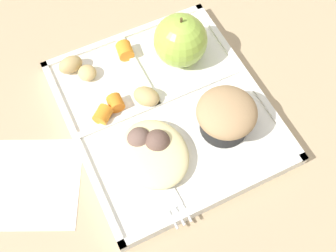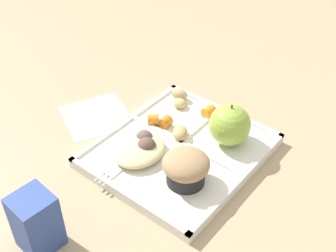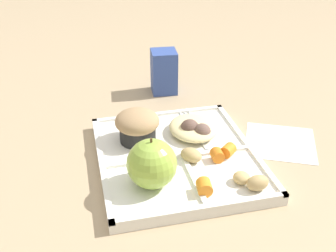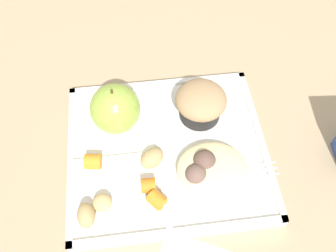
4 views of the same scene
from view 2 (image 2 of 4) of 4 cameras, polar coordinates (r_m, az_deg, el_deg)
name	(u,v)px [view 2 (image 2 of 4)]	position (r m, az deg, el deg)	size (l,w,h in m)	color
ground	(180,155)	(0.83, 1.49, -3.66)	(6.00, 6.00, 0.00)	tan
lunch_tray	(180,151)	(0.83, 1.51, -3.21)	(0.30, 0.27, 0.02)	white
green_apple	(230,125)	(0.82, 7.85, 0.14)	(0.08, 0.08, 0.08)	#93B742
bran_muffin	(186,168)	(0.74, 2.29, -5.30)	(0.08, 0.08, 0.06)	black
carrot_slice_near_corner	(209,112)	(0.89, 5.19, 1.82)	(0.02, 0.02, 0.02)	orange
carrot_slice_tilted	(166,122)	(0.87, -0.29, 0.55)	(0.02, 0.02, 0.02)	orange
carrot_slice_small	(153,120)	(0.87, -1.86, 0.83)	(0.02, 0.02, 0.02)	orange
potato_chunk_large	(180,133)	(0.84, 1.56, -0.87)	(0.04, 0.03, 0.02)	tan
potato_chunk_small	(179,103)	(0.92, 1.47, 2.89)	(0.03, 0.03, 0.02)	tan
potato_chunk_browned	(179,94)	(0.94, 1.47, 4.04)	(0.02, 0.04, 0.02)	tan
egg_noodle_pile	(139,150)	(0.80, -3.69, -3.01)	(0.10, 0.09, 0.03)	beige
meatball_side	(147,147)	(0.80, -2.73, -2.65)	(0.04, 0.04, 0.04)	brown
meatball_front	(144,139)	(0.82, -3.02, -1.61)	(0.03, 0.03, 0.03)	brown
plastic_fork	(124,162)	(0.80, -5.62, -4.63)	(0.16, 0.02, 0.00)	silver
milk_carton	(36,222)	(0.69, -16.40, -11.63)	(0.06, 0.06, 0.10)	#334C99
paper_napkin	(96,116)	(0.93, -9.10, 1.28)	(0.13, 0.13, 0.00)	white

